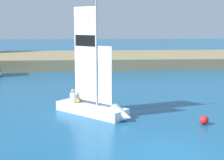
{
  "coord_description": "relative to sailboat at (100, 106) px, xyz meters",
  "views": [
    {
      "loc": [
        -2.82,
        -10.93,
        4.62
      ],
      "look_at": [
        -1.36,
        9.36,
        1.2
      ],
      "focal_mm": 52.62,
      "sensor_mm": 36.0,
      "label": 1
    }
  ],
  "objects": [
    {
      "name": "ground_plane",
      "position": [
        2.28,
        -5.42,
        -0.5
      ],
      "size": [
        200.0,
        200.0,
        0.0
      ],
      "primitive_type": "plane",
      "color": "#195684"
    },
    {
      "name": "sailboat",
      "position": [
        0.0,
        0.0,
        0.0
      ],
      "size": [
        4.18,
        3.98,
        6.5
      ],
      "rotation": [
        0.0,
        0.0,
        -0.75
      ],
      "color": "white",
      "rests_on": "ground"
    },
    {
      "name": "shore_bank",
      "position": [
        2.28,
        22.77,
        0.08
      ],
      "size": [
        80.0,
        12.66,
        1.16
      ],
      "primitive_type": "cube",
      "color": "#897A56",
      "rests_on": "ground"
    },
    {
      "name": "channel_buoy",
      "position": [
        4.84,
        -1.85,
        -0.29
      ],
      "size": [
        0.42,
        0.42,
        0.42
      ],
      "primitive_type": "sphere",
      "color": "red",
      "rests_on": "ground"
    }
  ]
}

